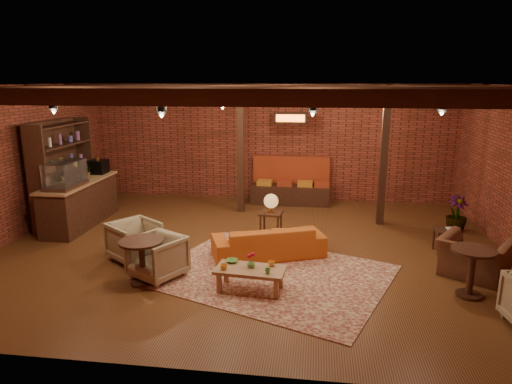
# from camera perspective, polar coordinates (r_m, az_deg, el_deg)

# --- Properties ---
(floor) EXTENTS (10.00, 10.00, 0.00)m
(floor) POSITION_cam_1_polar(r_m,az_deg,el_deg) (9.24, -0.83, -7.04)
(floor) COLOR #401E10
(floor) RESTS_ON ground
(ceiling) EXTENTS (10.00, 8.00, 0.02)m
(ceiling) POSITION_cam_1_polar(r_m,az_deg,el_deg) (8.63, -0.91, 13.22)
(ceiling) COLOR black
(ceiling) RESTS_ON wall_back
(wall_back) EXTENTS (10.00, 0.02, 3.20)m
(wall_back) POSITION_cam_1_polar(r_m,az_deg,el_deg) (12.71, 1.80, 6.21)
(wall_back) COLOR maroon
(wall_back) RESTS_ON ground
(wall_front) EXTENTS (10.00, 0.02, 3.20)m
(wall_front) POSITION_cam_1_polar(r_m,az_deg,el_deg) (5.01, -7.64, -6.12)
(wall_front) COLOR maroon
(wall_front) RESTS_ON ground
(wall_left) EXTENTS (0.02, 8.00, 3.20)m
(wall_left) POSITION_cam_1_polar(r_m,az_deg,el_deg) (10.73, -28.36, 3.10)
(wall_left) COLOR maroon
(wall_left) RESTS_ON ground
(ceiling_beams) EXTENTS (9.80, 6.40, 0.22)m
(ceiling_beams) POSITION_cam_1_polar(r_m,az_deg,el_deg) (8.63, -0.90, 12.42)
(ceiling_beams) COLOR black
(ceiling_beams) RESTS_ON ceiling
(ceiling_pipe) EXTENTS (9.60, 0.12, 0.12)m
(ceiling_pipe) POSITION_cam_1_polar(r_m,az_deg,el_deg) (10.22, 0.45, 11.37)
(ceiling_pipe) COLOR black
(ceiling_pipe) RESTS_ON ceiling
(post_left) EXTENTS (0.16, 0.16, 3.20)m
(post_left) POSITION_cam_1_polar(r_m,az_deg,el_deg) (11.42, -1.93, 5.32)
(post_left) COLOR black
(post_left) RESTS_ON ground
(post_right) EXTENTS (0.16, 0.16, 3.20)m
(post_right) POSITION_cam_1_polar(r_m,az_deg,el_deg) (10.78, 15.69, 4.30)
(post_right) COLOR black
(post_right) RESTS_ON ground
(service_counter) EXTENTS (0.80, 2.50, 1.60)m
(service_counter) POSITION_cam_1_polar(r_m,az_deg,el_deg) (11.23, -21.22, 0.06)
(service_counter) COLOR black
(service_counter) RESTS_ON ground
(plant_counter) EXTENTS (0.35, 0.39, 0.30)m
(plant_counter) POSITION_cam_1_polar(r_m,az_deg,el_deg) (11.27, -20.48, 2.36)
(plant_counter) COLOR #337F33
(plant_counter) RESTS_ON service_counter
(shelving_hutch) EXTENTS (0.52, 2.00, 2.40)m
(shelving_hutch) POSITION_cam_1_polar(r_m,az_deg,el_deg) (11.43, -22.92, 2.19)
(shelving_hutch) COLOR black
(shelving_hutch) RESTS_ON ground
(banquette) EXTENTS (2.10, 0.70, 1.00)m
(banquette) POSITION_cam_1_polar(r_m,az_deg,el_deg) (12.42, 4.30, 0.83)
(banquette) COLOR #9E351A
(banquette) RESTS_ON ground
(service_sign) EXTENTS (0.86, 0.06, 0.30)m
(service_sign) POSITION_cam_1_polar(r_m,az_deg,el_deg) (11.69, 4.34, 9.19)
(service_sign) COLOR orange
(service_sign) RESTS_ON ceiling
(ceiling_spotlights) EXTENTS (6.40, 4.40, 0.28)m
(ceiling_spotlights) POSITION_cam_1_polar(r_m,az_deg,el_deg) (8.64, -0.90, 10.96)
(ceiling_spotlights) COLOR black
(ceiling_spotlights) RESTS_ON ceiling
(rug) EXTENTS (4.66, 4.16, 0.01)m
(rug) POSITION_cam_1_polar(r_m,az_deg,el_deg) (8.07, 1.80, -10.20)
(rug) COLOR maroon
(rug) RESTS_ON floor
(sofa) EXTENTS (2.25, 1.53, 0.61)m
(sofa) POSITION_cam_1_polar(r_m,az_deg,el_deg) (8.73, 1.56, -6.17)
(sofa) COLOR #B45019
(sofa) RESTS_ON floor
(coffee_table) EXTENTS (1.15, 0.65, 0.63)m
(coffee_table) POSITION_cam_1_polar(r_m,az_deg,el_deg) (7.38, -0.79, -9.79)
(coffee_table) COLOR #996747
(coffee_table) RESTS_ON floor
(side_table_lamp) EXTENTS (0.51, 0.51, 0.96)m
(side_table_lamp) POSITION_cam_1_polar(r_m,az_deg,el_deg) (9.63, 1.89, -1.58)
(side_table_lamp) COLOR black
(side_table_lamp) RESTS_ON floor
(round_table_left) EXTENTS (0.72, 0.72, 0.75)m
(round_table_left) POSITION_cam_1_polar(r_m,az_deg,el_deg) (7.79, -14.07, -7.56)
(round_table_left) COLOR black
(round_table_left) RESTS_ON floor
(armchair_a) EXTENTS (1.07, 1.08, 0.82)m
(armchair_a) POSITION_cam_1_polar(r_m,az_deg,el_deg) (8.85, -14.96, -5.68)
(armchair_a) COLOR beige
(armchair_a) RESTS_ON floor
(armchair_b) EXTENTS (1.06, 1.04, 0.82)m
(armchair_b) POSITION_cam_1_polar(r_m,az_deg,el_deg) (7.98, -12.29, -7.71)
(armchair_b) COLOR beige
(armchair_b) RESTS_ON floor
(armchair_right) EXTENTS (1.27, 1.16, 0.93)m
(armchair_right) POSITION_cam_1_polar(r_m,az_deg,el_deg) (8.67, 25.70, -6.65)
(armchair_right) COLOR brown
(armchair_right) RESTS_ON floor
(side_table_book) EXTENTS (0.44, 0.44, 0.50)m
(side_table_book) POSITION_cam_1_polar(r_m,az_deg,el_deg) (9.61, 22.68, -4.53)
(side_table_book) COLOR black
(side_table_book) RESTS_ON floor
(round_table_right) EXTENTS (0.67, 0.67, 0.78)m
(round_table_right) POSITION_cam_1_polar(r_m,az_deg,el_deg) (7.86, 25.40, -8.23)
(round_table_right) COLOR black
(round_table_right) RESTS_ON floor
(plant_tall) EXTENTS (1.76, 1.76, 2.43)m
(plant_tall) POSITION_cam_1_polar(r_m,az_deg,el_deg) (10.85, 24.20, 1.58)
(plant_tall) COLOR #4C7F4C
(plant_tall) RESTS_ON floor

